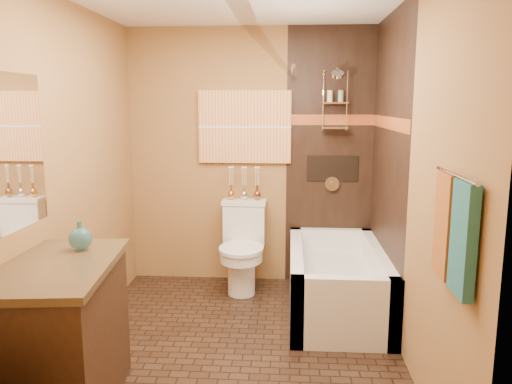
# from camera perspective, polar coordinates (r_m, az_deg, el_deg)

# --- Properties ---
(floor) EXTENTS (3.00, 3.00, 0.00)m
(floor) POSITION_cam_1_polar(r_m,az_deg,el_deg) (3.84, -2.39, -17.45)
(floor) COLOR black
(floor) RESTS_ON ground
(wall_left) EXTENTS (0.02, 3.00, 2.50)m
(wall_left) POSITION_cam_1_polar(r_m,az_deg,el_deg) (3.77, -20.97, 1.42)
(wall_left) COLOR #9F6C3D
(wall_left) RESTS_ON floor
(wall_right) EXTENTS (0.02, 3.00, 2.50)m
(wall_right) POSITION_cam_1_polar(r_m,az_deg,el_deg) (3.52, 17.26, 1.05)
(wall_right) COLOR #9F6C3D
(wall_right) RESTS_ON floor
(wall_back) EXTENTS (2.40, 0.02, 2.50)m
(wall_back) POSITION_cam_1_polar(r_m,az_deg,el_deg) (4.93, -0.59, 3.97)
(wall_back) COLOR #9F6C3D
(wall_back) RESTS_ON floor
(wall_front) EXTENTS (2.40, 0.02, 2.50)m
(wall_front) POSITION_cam_1_polar(r_m,az_deg,el_deg) (1.99, -7.38, -5.28)
(wall_front) COLOR #9F6C3D
(wall_front) RESTS_ON floor
(alcove_tile_back) EXTENTS (0.85, 0.01, 2.50)m
(alcove_tile_back) POSITION_cam_1_polar(r_m,az_deg,el_deg) (4.92, 8.46, 3.85)
(alcove_tile_back) COLOR black
(alcove_tile_back) RESTS_ON wall_back
(alcove_tile_right) EXTENTS (0.01, 1.50, 2.50)m
(alcove_tile_right) POSITION_cam_1_polar(r_m,az_deg,el_deg) (4.24, 14.80, 2.65)
(alcove_tile_right) COLOR black
(alcove_tile_right) RESTS_ON wall_right
(mosaic_band_back) EXTENTS (0.85, 0.01, 0.10)m
(mosaic_band_back) POSITION_cam_1_polar(r_m,az_deg,el_deg) (4.88, 8.58, 8.16)
(mosaic_band_back) COLOR maroon
(mosaic_band_back) RESTS_ON alcove_tile_back
(mosaic_band_right) EXTENTS (0.01, 1.50, 0.10)m
(mosaic_band_right) POSITION_cam_1_polar(r_m,az_deg,el_deg) (4.21, 14.90, 7.64)
(mosaic_band_right) COLOR maroon
(mosaic_band_right) RESTS_ON alcove_tile_right
(alcove_niche) EXTENTS (0.50, 0.01, 0.25)m
(alcove_niche) POSITION_cam_1_polar(r_m,az_deg,el_deg) (4.92, 8.73, 2.68)
(alcove_niche) COLOR black
(alcove_niche) RESTS_ON alcove_tile_back
(shower_fixtures) EXTENTS (0.24, 0.33, 1.16)m
(shower_fixtures) POSITION_cam_1_polar(r_m,az_deg,el_deg) (4.78, 9.00, 8.66)
(shower_fixtures) COLOR silver
(shower_fixtures) RESTS_ON floor
(curtain_rod) EXTENTS (0.03, 1.55, 0.03)m
(curtain_rod) POSITION_cam_1_polar(r_m,az_deg,el_deg) (4.14, 4.23, 13.45)
(curtain_rod) COLOR silver
(curtain_rod) RESTS_ON wall_back
(towel_bar) EXTENTS (0.02, 0.55, 0.02)m
(towel_bar) POSITION_cam_1_polar(r_m,az_deg,el_deg) (2.48, 21.87, 1.81)
(towel_bar) COLOR silver
(towel_bar) RESTS_ON wall_right
(towel_teal) EXTENTS (0.05, 0.22, 0.52)m
(towel_teal) POSITION_cam_1_polar(r_m,az_deg,el_deg) (2.41, 22.62, -5.01)
(towel_teal) COLOR #205F6A
(towel_teal) RESTS_ON towel_bar
(towel_rust) EXTENTS (0.05, 0.22, 0.52)m
(towel_rust) POSITION_cam_1_polar(r_m,az_deg,el_deg) (2.65, 20.85, -3.57)
(towel_rust) COLOR #9C5B1C
(towel_rust) RESTS_ON towel_bar
(sunset_painting) EXTENTS (0.90, 0.04, 0.70)m
(sunset_painting) POSITION_cam_1_polar(r_m,az_deg,el_deg) (4.88, -1.30, 7.45)
(sunset_painting) COLOR orange
(sunset_painting) RESTS_ON wall_back
(bathtub) EXTENTS (0.80, 1.50, 0.55)m
(bathtub) POSITION_cam_1_polar(r_m,az_deg,el_deg) (4.44, 9.19, -10.56)
(bathtub) COLOR white
(bathtub) RESTS_ON floor
(toilet) EXTENTS (0.43, 0.63, 0.84)m
(toilet) POSITION_cam_1_polar(r_m,az_deg,el_deg) (4.80, -1.54, -6.24)
(toilet) COLOR white
(toilet) RESTS_ON floor
(vanity) EXTENTS (0.73, 1.08, 0.90)m
(vanity) POSITION_cam_1_polar(r_m,az_deg,el_deg) (3.17, -21.68, -15.31)
(vanity) COLOR black
(vanity) RESTS_ON floor
(teal_bottle) EXTENTS (0.14, 0.14, 0.22)m
(teal_bottle) POSITION_cam_1_polar(r_m,az_deg,el_deg) (3.20, -19.45, -4.72)
(teal_bottle) COLOR #286B78
(teal_bottle) RESTS_ON vanity
(bud_vases) EXTENTS (0.32, 0.07, 0.32)m
(bud_vases) POSITION_cam_1_polar(r_m,az_deg,el_deg) (4.85, -1.36, 1.10)
(bud_vases) COLOR gold
(bud_vases) RESTS_ON toilet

